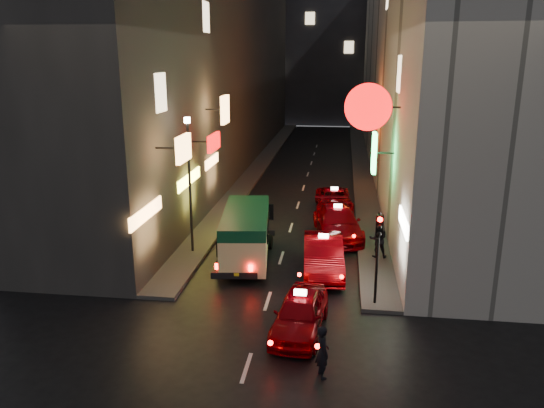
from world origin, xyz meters
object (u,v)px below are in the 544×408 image
at_px(pedestrian_crossing, 323,348).
at_px(lamp_post, 189,176).
at_px(taxi_near, 300,310).
at_px(traffic_light, 379,239).
at_px(minibus, 246,230).

distance_m(pedestrian_crossing, lamp_post, 11.53).
relative_size(taxi_near, traffic_light, 1.46).
xyz_separation_m(minibus, traffic_light, (5.52, -3.88, 1.19)).
relative_size(minibus, taxi_near, 1.12).
height_order(traffic_light, lamp_post, lamp_post).
relative_size(minibus, pedestrian_crossing, 3.16).
height_order(pedestrian_crossing, lamp_post, lamp_post).
distance_m(taxi_near, lamp_post, 9.15).
xyz_separation_m(taxi_near, traffic_light, (2.61, 2.10, 1.90)).
bearing_deg(pedestrian_crossing, taxi_near, -3.53).
relative_size(traffic_light, lamp_post, 0.56).
height_order(minibus, lamp_post, lamp_post).
xyz_separation_m(taxi_near, lamp_post, (-5.59, 6.62, 2.94)).
relative_size(pedestrian_crossing, lamp_post, 0.29).
xyz_separation_m(taxi_near, pedestrian_crossing, (0.85, -2.51, 0.12)).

